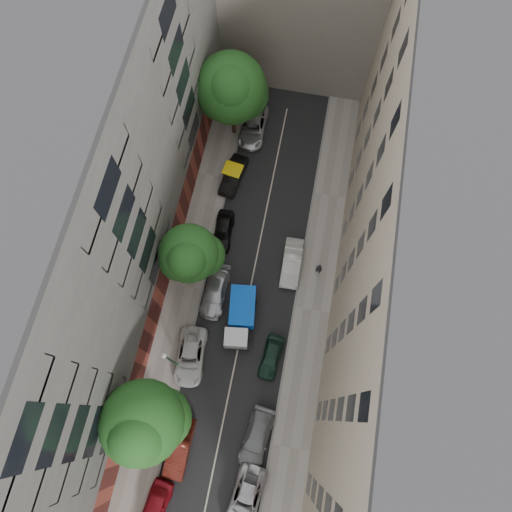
% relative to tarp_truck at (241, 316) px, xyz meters
% --- Properties ---
extents(ground, '(120.00, 120.00, 0.00)m').
position_rel_tarp_truck_xyz_m(ground, '(0.22, 1.94, -1.27)').
color(ground, '#4C4C49').
rests_on(ground, ground).
extents(road_surface, '(8.00, 44.00, 0.02)m').
position_rel_tarp_truck_xyz_m(road_surface, '(0.22, 1.94, -1.26)').
color(road_surface, black).
rests_on(road_surface, ground).
extents(sidewalk_left, '(3.00, 44.00, 0.15)m').
position_rel_tarp_truck_xyz_m(sidewalk_left, '(-5.28, 1.94, -1.19)').
color(sidewalk_left, gray).
rests_on(sidewalk_left, ground).
extents(sidewalk_right, '(3.00, 44.00, 0.15)m').
position_rel_tarp_truck_xyz_m(sidewalk_right, '(5.72, 1.94, -1.19)').
color(sidewalk_right, gray).
rests_on(sidewalk_right, ground).
extents(building_left, '(8.00, 44.00, 20.00)m').
position_rel_tarp_truck_xyz_m(building_left, '(-10.78, 1.94, 8.73)').
color(building_left, '#514E4B').
rests_on(building_left, ground).
extents(building_right, '(8.00, 44.00, 20.00)m').
position_rel_tarp_truck_xyz_m(building_right, '(11.22, 1.94, 8.73)').
color(building_right, '#B4A38C').
rests_on(building_right, ground).
extents(tarp_truck, '(2.58, 5.21, 2.30)m').
position_rel_tarp_truck_xyz_m(tarp_truck, '(0.00, 0.00, 0.00)').
color(tarp_truck, black).
rests_on(tarp_truck, ground).
extents(car_left_0, '(2.29, 4.41, 1.43)m').
position_rel_tarp_truck_xyz_m(car_left_0, '(-3.38, -15.06, -0.55)').
color(car_left_0, maroon).
rests_on(car_left_0, ground).
extents(car_left_1, '(1.60, 4.51, 1.48)m').
position_rel_tarp_truck_xyz_m(car_left_1, '(-2.59, -10.66, -0.53)').
color(car_left_1, '#4A160E').
rests_on(car_left_1, ground).
extents(car_left_2, '(2.65, 5.04, 1.35)m').
position_rel_tarp_truck_xyz_m(car_left_2, '(-3.38, -3.86, -0.59)').
color(car_left_2, silver).
rests_on(car_left_2, ground).
extents(car_left_3, '(2.06, 4.81, 1.38)m').
position_rel_tarp_truck_xyz_m(car_left_3, '(-2.58, 1.74, -0.58)').
color(car_left_3, '#AEAFB3').
rests_on(car_left_3, ground).
extents(car_left_4, '(1.82, 4.10, 1.37)m').
position_rel_tarp_truck_xyz_m(car_left_4, '(-3.13, 7.34, -0.58)').
color(car_left_4, black).
rests_on(car_left_4, ground).
extents(car_left_5, '(2.14, 4.49, 1.42)m').
position_rel_tarp_truck_xyz_m(car_left_5, '(-3.38, 12.94, -0.56)').
color(car_left_5, black).
rests_on(car_left_5, ground).
extents(car_left_6, '(2.46, 5.22, 1.44)m').
position_rel_tarp_truck_xyz_m(car_left_6, '(-2.58, 18.54, -0.55)').
color(car_left_6, '#B1B0B5').
rests_on(car_left_6, ground).
extents(car_right_0, '(2.73, 4.99, 1.33)m').
position_rel_tarp_truck_xyz_m(car_right_0, '(3.02, -13.06, -0.61)').
color(car_right_0, silver).
rests_on(car_right_0, ground).
extents(car_right_1, '(2.42, 4.80, 1.34)m').
position_rel_tarp_truck_xyz_m(car_right_1, '(3.02, -8.86, -0.60)').
color(car_right_1, slate).
rests_on(car_right_1, ground).
extents(car_right_2, '(1.84, 3.85, 1.27)m').
position_rel_tarp_truck_xyz_m(car_right_2, '(3.02, -2.66, -0.63)').
color(car_right_2, '#153023').
rests_on(car_right_2, ground).
extents(car_right_3, '(1.69, 4.50, 1.47)m').
position_rel_tarp_truck_xyz_m(car_right_3, '(3.33, 5.54, -0.53)').
color(car_right_3, silver).
rests_on(car_right_3, ground).
extents(tree_near, '(5.70, 5.49, 9.91)m').
position_rel_tarp_truck_xyz_m(tree_near, '(-4.29, -9.17, 5.57)').
color(tree_near, '#382619').
rests_on(tree_near, sidewalk_left).
extents(tree_mid, '(4.88, 4.54, 8.42)m').
position_rel_tarp_truck_xyz_m(tree_mid, '(-4.32, 2.87, 4.60)').
color(tree_mid, '#382619').
rests_on(tree_mid, sidewalk_left).
extents(tree_far, '(6.21, 6.07, 9.31)m').
position_rel_tarp_truck_xyz_m(tree_far, '(-4.29, 17.90, 4.93)').
color(tree_far, '#382619').
rests_on(tree_far, sidewalk_left).
extents(lamp_post, '(0.36, 0.36, 6.67)m').
position_rel_tarp_truck_xyz_m(lamp_post, '(-4.17, -4.73, 2.97)').
color(lamp_post, '#1B5F30').
rests_on(lamp_post, sidewalk_left).
extents(pedestrian, '(0.68, 0.52, 1.67)m').
position_rel_tarp_truck_xyz_m(pedestrian, '(5.68, 5.37, -0.28)').
color(pedestrian, black).
rests_on(pedestrian, sidewalk_right).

